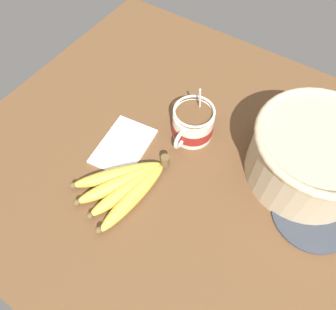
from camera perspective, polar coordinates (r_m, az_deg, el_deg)
The scene contains 6 objects.
table at distance 80.51cm, azimuth 0.14°, elevation 0.67°, with size 91.00×91.00×3.92cm.
coffee_mug at distance 78.31cm, azimuth 4.33°, elevation 5.37°, with size 13.14×9.93×13.91cm.
banana_bunch at distance 72.14cm, azimuth -7.55°, elevation -5.33°, with size 22.32×16.48×4.10cm.
woven_basket at distance 75.12cm, azimuth 23.92°, elevation 0.04°, with size 27.09×27.09×14.14cm.
napkin at distance 79.36cm, azimuth -7.76°, elevation 1.57°, with size 16.63×12.63×0.60cm.
small_plate at distance 76.51cm, azimuth 23.78°, elevation -9.42°, with size 17.06×17.06×0.60cm.
Camera 1 is at (37.39, 24.37, 68.96)cm, focal length 35.00 mm.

